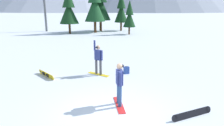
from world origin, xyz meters
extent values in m
plane|color=silver|center=(0.00, 0.00, 0.00)|extent=(800.00, 800.00, 0.00)
cube|color=red|center=(0.12, 0.70, 0.01)|extent=(0.84, 1.53, 0.02)
cylinder|color=#335184|center=(0.06, 0.85, 0.47)|extent=(0.15, 0.15, 0.89)
cylinder|color=#335184|center=(0.18, 0.55, 0.47)|extent=(0.15, 0.15, 0.89)
cube|color=navy|center=(0.12, 0.70, 1.21)|extent=(0.37, 0.46, 0.59)
cylinder|color=navy|center=(0.02, 0.94, 1.22)|extent=(0.11, 0.11, 0.58)
cylinder|color=navy|center=(0.22, 0.46, 1.22)|extent=(0.11, 0.11, 0.58)
sphere|color=tan|center=(0.12, 0.70, 1.67)|extent=(0.24, 0.24, 0.24)
cube|color=black|center=(0.25, 0.75, 1.68)|extent=(0.10, 0.17, 0.08)
cube|color=yellow|center=(-1.98, 4.29, 0.01)|extent=(1.48, 0.75, 0.02)
cylinder|color=#4C4C51|center=(-1.83, 4.24, 0.47)|extent=(0.15, 0.15, 0.89)
cylinder|color=#4C4C51|center=(-2.13, 4.35, 0.47)|extent=(0.15, 0.15, 0.89)
cube|color=navy|center=(-1.98, 4.29, 1.21)|extent=(0.46, 0.36, 0.59)
cylinder|color=navy|center=(-1.73, 4.21, 1.21)|extent=(0.11, 0.11, 0.58)
cylinder|color=navy|center=(-2.22, 4.38, 1.75)|extent=(0.11, 0.11, 0.60)
sphere|color=tan|center=(-1.98, 4.29, 1.66)|extent=(0.24, 0.24, 0.24)
cube|color=black|center=(-2.02, 4.16, 1.67)|extent=(0.17, 0.09, 0.08)
cube|color=black|center=(2.93, 0.46, 0.12)|extent=(1.32, 1.10, 0.25)
cylinder|color=black|center=(3.56, 0.97, 0.12)|extent=(0.26, 0.24, 0.25)
cylinder|color=black|center=(2.30, -0.05, 0.12)|extent=(0.26, 0.24, 0.25)
cube|color=black|center=(3.09, 0.65, 0.14)|extent=(0.23, 0.21, 0.16)
cube|color=black|center=(2.71, 0.34, 0.14)|extent=(0.23, 0.21, 0.16)
cube|color=yellow|center=(-4.81, 3.14, 0.14)|extent=(1.38, 0.93, 0.27)
cylinder|color=yellow|center=(-5.49, 3.57, 0.14)|extent=(0.27, 0.21, 0.27)
cylinder|color=yellow|center=(-4.14, 2.70, 0.14)|extent=(0.27, 0.21, 0.27)
cube|color=black|center=(-5.04, 3.23, 0.14)|extent=(0.22, 0.19, 0.15)
cube|color=black|center=(-4.64, 2.97, 0.14)|extent=(0.22, 0.19, 0.15)
cube|color=#2D4C9E|center=(-0.39, 4.88, 0.22)|extent=(0.38, 0.34, 0.44)
cube|color=navy|center=(-0.46, 4.99, 0.15)|extent=(0.22, 0.17, 0.20)
cylinder|color=black|center=(-0.39, 4.88, 0.46)|extent=(0.11, 0.09, 0.02)
cylinder|color=#472D19|center=(-12.71, 22.41, 0.75)|extent=(0.34, 0.34, 1.51)
cone|color=#143819|center=(-12.71, 22.41, 3.11)|extent=(2.93, 2.93, 3.21)
cylinder|color=#472D19|center=(-9.30, 24.57, 0.89)|extent=(0.41, 0.41, 1.79)
cone|color=#194723|center=(-9.30, 24.57, 3.69)|extent=(3.22, 3.22, 3.80)
cylinder|color=#472D19|center=(-5.86, 28.29, 0.72)|extent=(0.33, 0.33, 1.45)
cone|color=#143819|center=(-5.86, 28.29, 2.99)|extent=(2.30, 2.30, 3.08)
cone|color=#143819|center=(-5.86, 28.29, 5.15)|extent=(1.49, 1.49, 2.83)
cylinder|color=#472D19|center=(-9.20, 27.15, 0.92)|extent=(0.42, 0.42, 1.83)
cone|color=black|center=(-9.20, 27.15, 3.78)|extent=(3.43, 3.43, 3.90)
cylinder|color=#472D19|center=(-3.61, 23.69, 0.55)|extent=(0.25, 0.25, 1.10)
cone|color=#143819|center=(-3.61, 23.69, 2.28)|extent=(1.85, 1.85, 2.35)
cone|color=#143819|center=(-3.61, 23.69, 3.92)|extent=(1.20, 1.20, 2.15)
camera|label=1|loc=(1.82, -6.88, 3.91)|focal=32.92mm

